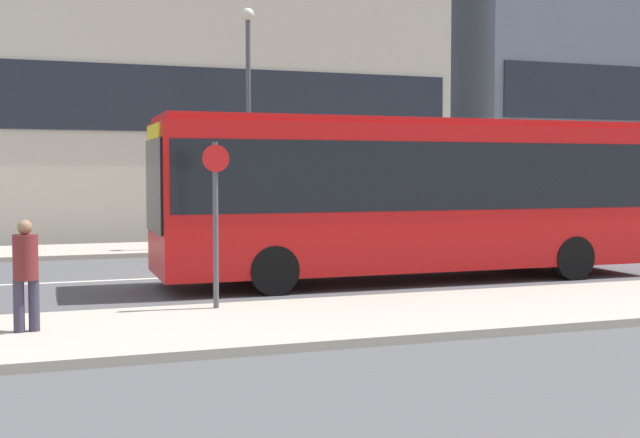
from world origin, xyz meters
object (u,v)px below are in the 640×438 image
pedestrian_near_stop (26,269)px  bus_stop_sign (216,212)px  parked_car_0 (610,226)px  street_lamp (248,103)px  city_bus (410,189)px

pedestrian_near_stop → bus_stop_sign: (2.90, 1.05, 0.70)m
parked_car_0 → street_lamp: (-11.62, 1.49, 3.76)m
pedestrian_near_stop → street_lamp: 12.99m
parked_car_0 → bus_stop_sign: bus_stop_sign is taller
parked_car_0 → street_lamp: street_lamp is taller
city_bus → pedestrian_near_stop: city_bus is taller
parked_car_0 → pedestrian_near_stop: size_ratio=2.74×
city_bus → pedestrian_near_stop: (-7.77, -3.99, -0.98)m
bus_stop_sign → street_lamp: size_ratio=0.39×
city_bus → street_lamp: street_lamp is taller
bus_stop_sign → pedestrian_near_stop: bearing=-160.1°
parked_car_0 → bus_stop_sign: (-14.65, -8.52, 1.10)m
city_bus → street_lamp: 7.69m
city_bus → street_lamp: size_ratio=1.58×
parked_car_0 → street_lamp: size_ratio=0.62×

